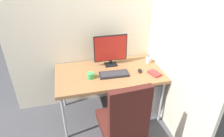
{
  "coord_description": "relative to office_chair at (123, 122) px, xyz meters",
  "views": [
    {
      "loc": [
        -0.52,
        -2.3,
        2.18
      ],
      "look_at": [
        0.02,
        -0.08,
        0.84
      ],
      "focal_mm": 32.2,
      "sensor_mm": 36.0,
      "label": 1
    }
  ],
  "objects": [
    {
      "name": "notebook",
      "position": [
        0.61,
        0.58,
        0.19
      ],
      "size": [
        0.16,
        0.21,
        0.03
      ],
      "primitive_type": "cube",
      "rotation": [
        0.0,
        0.0,
        0.32
      ],
      "color": "#B23333",
      "rests_on": "desk"
    },
    {
      "name": "monitor",
      "position": [
        0.09,
        0.98,
        0.42
      ],
      "size": [
        0.48,
        0.14,
        0.45
      ],
      "color": "black",
      "rests_on": "desk"
    },
    {
      "name": "wall_side_right",
      "position": [
        0.78,
        0.59,
        0.84
      ],
      "size": [
        0.04,
        2.08,
        2.8
      ],
      "primitive_type": "cube",
      "color": "beige",
      "rests_on": "ground_plane"
    },
    {
      "name": "coffee_mug",
      "position": [
        -0.25,
        0.68,
        0.22
      ],
      "size": [
        0.12,
        0.09,
        0.08
      ],
      "color": "#3FAD59",
      "rests_on": "desk"
    },
    {
      "name": "pen_holder",
      "position": [
        0.65,
        0.91,
        0.22
      ],
      "size": [
        0.08,
        0.08,
        0.18
      ],
      "color": "silver",
      "rests_on": "desk"
    },
    {
      "name": "mouse",
      "position": [
        0.43,
        0.68,
        0.2
      ],
      "size": [
        0.07,
        0.1,
        0.04
      ],
      "primitive_type": "ellipsoid",
      "rotation": [
        0.0,
        0.0,
        -0.26
      ],
      "color": "black",
      "rests_on": "desk"
    },
    {
      "name": "office_chair",
      "position": [
        0.0,
        0.0,
        0.0
      ],
      "size": [
        0.56,
        0.58,
        1.12
      ],
      "color": "black",
      "rests_on": "ground_plane"
    },
    {
      "name": "desk",
      "position": [
        0.02,
        0.78,
        0.13
      ],
      "size": [
        1.46,
        0.8,
        0.74
      ],
      "color": "#996B42",
      "rests_on": "ground_plane"
    },
    {
      "name": "ground_plane",
      "position": [
        0.02,
        0.78,
        -0.56
      ],
      "size": [
        8.0,
        8.0,
        0.0
      ],
      "primitive_type": "plane",
      "color": "#4C4C51"
    },
    {
      "name": "keyboard",
      "position": [
        0.06,
        0.69,
        0.19
      ],
      "size": [
        0.4,
        0.19,
        0.03
      ],
      "color": "black",
      "rests_on": "desk"
    },
    {
      "name": "wall_back",
      "position": [
        0.02,
        1.21,
        0.84
      ],
      "size": [
        2.74,
        0.04,
        2.8
      ],
      "primitive_type": "cube",
      "color": "beige",
      "rests_on": "ground_plane"
    },
    {
      "name": "filing_cabinet",
      "position": [
        0.48,
        0.75,
        -0.28
      ],
      "size": [
        0.43,
        0.5,
        0.58
      ],
      "color": "#9EA0A5",
      "rests_on": "ground_plane"
    }
  ]
}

